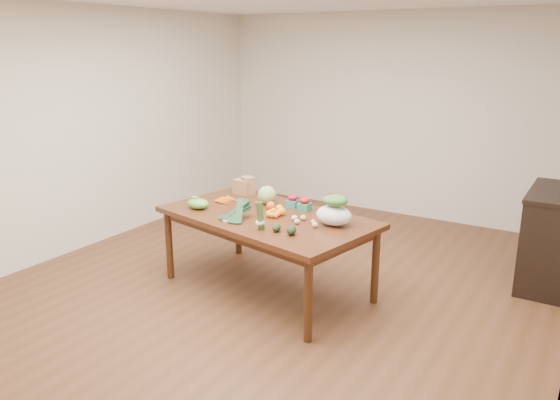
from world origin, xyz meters
The scene contains 25 objects.
floor centered at (0.00, 0.00, 0.00)m, with size 6.00×6.00×0.00m, color brown.
room_walls centered at (0.00, 0.00, 1.35)m, with size 5.02×6.02×2.70m.
dining_table centered at (-0.06, -0.03, 0.38)m, with size 1.97×1.09×0.75m, color #4C2611.
cabinet centered at (2.22, 1.52, 0.47)m, with size 0.52×1.02×0.94m, color black.
dish_towel centered at (1.96, 1.40, 0.55)m, with size 0.02×0.28×0.45m, color white.
paper_bag centered at (-0.67, 0.46, 0.84)m, with size 0.27×0.22×0.19m, color olive, non-canonical shape.
cabbage centered at (-0.25, 0.27, 0.84)m, with size 0.18×0.18×0.18m, color #9BB367.
strawberry_basket_a centered at (0.01, 0.32, 0.80)m, with size 0.10×0.10×0.09m, color red, non-canonical shape.
strawberry_basket_b centered at (0.17, 0.28, 0.80)m, with size 0.11×0.11×0.10m, color red, non-canonical shape.
orange_a centered at (-0.11, 0.11, 0.79)m, with size 0.08×0.08×0.08m, color #FF630F.
orange_b centered at (-0.01, 0.11, 0.78)m, with size 0.07×0.07×0.07m, color #FFA80F.
orange_c centered at (0.07, 0.02, 0.79)m, with size 0.08×0.08×0.08m, color #FF990F.
mandarin_cluster centered at (0.03, -0.05, 0.79)m, with size 0.18×0.18×0.09m, color #FF9F0F, non-canonical shape.
carrots centered at (-0.63, 0.13, 0.76)m, with size 0.22×0.22×0.03m, color orange, non-canonical shape.
snap_pea_bag centered at (-0.73, -0.21, 0.80)m, with size 0.22×0.17×0.10m, color #5BA337.
kale_bunch centered at (-0.22, -0.32, 0.83)m, with size 0.32×0.40×0.16m, color black, non-canonical shape.
asparagus_bundle centered at (0.12, -0.41, 0.88)m, with size 0.08×0.08×0.25m, color #4B6D32, non-canonical shape.
potato_a centered at (0.25, -0.05, 0.78)m, with size 0.06×0.05×0.05m, color #DDB97F.
potato_b centered at (0.31, -0.12, 0.77)m, with size 0.05×0.05×0.05m, color tan.
potato_c centered at (0.43, -0.04, 0.77)m, with size 0.05×0.04×0.04m, color tan.
potato_d centered at (0.31, 0.00, 0.77)m, with size 0.06×0.05×0.05m, color tan.
potato_e centered at (0.49, -0.13, 0.77)m, with size 0.06×0.05×0.05m, color #DAC87D.
avocado_a centered at (0.27, -0.38, 0.79)m, with size 0.07×0.10×0.07m, color black.
avocado_b centered at (0.41, -0.39, 0.79)m, with size 0.08×0.12×0.08m, color black.
salad_bag centered at (0.60, 0.02, 0.87)m, with size 0.32×0.24×0.25m, color white, non-canonical shape.
Camera 1 is at (2.56, -4.06, 2.25)m, focal length 35.00 mm.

